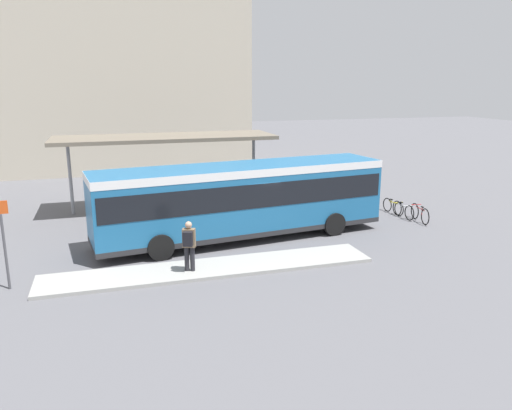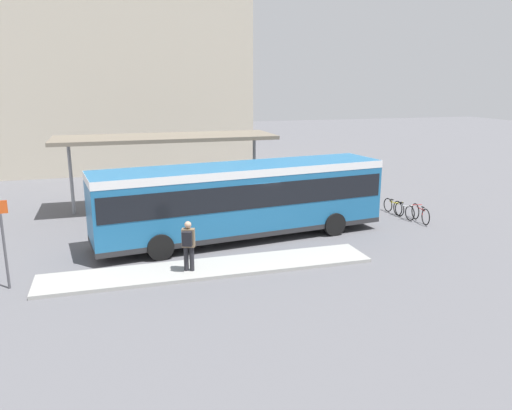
% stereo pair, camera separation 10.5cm
% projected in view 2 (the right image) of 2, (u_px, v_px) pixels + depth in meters
% --- Properties ---
extents(ground_plane, '(120.00, 120.00, 0.00)m').
position_uv_depth(ground_plane, '(242.00, 238.00, 20.44)').
color(ground_plane, '#5B5B60').
extents(curb_island, '(11.26, 1.80, 0.12)m').
position_uv_depth(curb_island, '(210.00, 268.00, 16.97)').
color(curb_island, '#9E9E99').
rests_on(curb_island, ground_plane).
extents(city_bus, '(12.03, 3.95, 3.02)m').
position_uv_depth(city_bus, '(242.00, 196.00, 20.02)').
color(city_bus, '#1E6093').
rests_on(city_bus, ground_plane).
extents(pedestrian_waiting, '(0.49, 0.52, 1.70)m').
position_uv_depth(pedestrian_waiting, '(188.00, 243.00, 16.33)').
color(pedestrian_waiting, '#232328').
rests_on(pedestrian_waiting, curb_island).
extents(bicycle_red, '(0.48, 1.75, 0.76)m').
position_uv_depth(bicycle_red, '(420.00, 214.00, 22.75)').
color(bicycle_red, black).
rests_on(bicycle_red, ground_plane).
extents(bicycle_white, '(0.48, 1.68, 0.73)m').
position_uv_depth(bicycle_white, '(404.00, 210.00, 23.41)').
color(bicycle_white, black).
rests_on(bicycle_white, ground_plane).
extents(bicycle_yellow, '(0.48, 1.60, 0.69)m').
position_uv_depth(bicycle_yellow, '(394.00, 207.00, 24.16)').
color(bicycle_yellow, black).
rests_on(bicycle_yellow, ground_plane).
extents(station_shelter, '(10.75, 3.40, 3.65)m').
position_uv_depth(station_shelter, '(166.00, 138.00, 24.67)').
color(station_shelter, '#706656').
rests_on(station_shelter, ground_plane).
extents(potted_planter_near_shelter, '(0.97, 0.97, 1.41)m').
position_uv_depth(potted_planter_near_shelter, '(234.00, 202.00, 23.51)').
color(potted_planter_near_shelter, slate).
rests_on(potted_planter_near_shelter, ground_plane).
extents(platform_sign, '(0.44, 0.08, 2.80)m').
position_uv_depth(platform_sign, '(4.00, 240.00, 15.10)').
color(platform_sign, '#4C4C51').
rests_on(platform_sign, ground_plane).
extents(station_building, '(22.23, 10.61, 18.90)m').
position_uv_depth(station_building, '(87.00, 37.00, 36.49)').
color(station_building, '#BCB29E').
rests_on(station_building, ground_plane).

